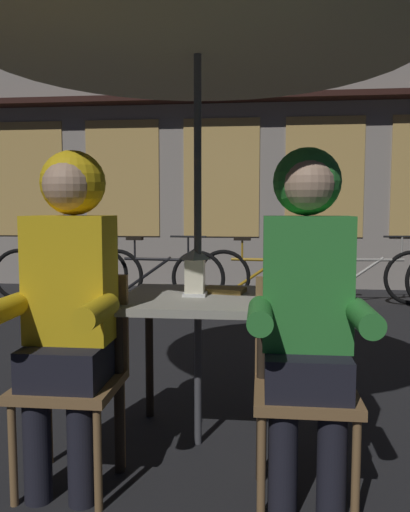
{
  "coord_description": "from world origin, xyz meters",
  "views": [
    {
      "loc": [
        0.3,
        -2.44,
        1.16
      ],
      "look_at": [
        0.0,
        0.32,
        0.9
      ],
      "focal_mm": 36.27,
      "sensor_mm": 36.0,
      "label": 1
    }
  ],
  "objects_px": {
    "person_right_hooded": "(307,289)",
    "bicycle_fourth": "(368,276)",
    "patio_umbrella": "(197,12)",
    "bicycle_second": "(157,275)",
    "chair_right": "(304,374)",
    "cafe_table": "(198,316)",
    "lantern": "(195,271)",
    "bicycle_nearest": "(61,273)",
    "bicycle_third": "(265,276)",
    "book": "(224,290)",
    "chair_left": "(76,366)",
    "person_left_hooded": "(69,285)"
  },
  "relations": [
    {
      "from": "bicycle_second",
      "to": "bicycle_fourth",
      "type": "distance_m",
      "value": 2.55
    },
    {
      "from": "patio_umbrella",
      "to": "bicycle_second",
      "type": "relative_size",
      "value": 1.38
    },
    {
      "from": "bicycle_third",
      "to": "bicycle_fourth",
      "type": "relative_size",
      "value": 1.0
    },
    {
      "from": "bicycle_nearest",
      "to": "chair_left",
      "type": "bearing_deg",
      "value": -67.39
    },
    {
      "from": "lantern",
      "to": "book",
      "type": "distance_m",
      "value": 0.2
    },
    {
      "from": "lantern",
      "to": "bicycle_nearest",
      "type": "relative_size",
      "value": 0.14
    },
    {
      "from": "person_right_hooded",
      "to": "book",
      "type": "bearing_deg",
      "value": 123.98
    },
    {
      "from": "person_right_hooded",
      "to": "cafe_table",
      "type": "bearing_deg",
      "value": 138.43
    },
    {
      "from": "bicycle_nearest",
      "to": "bicycle_second",
      "type": "bearing_deg",
      "value": -4.47
    },
    {
      "from": "chair_right",
      "to": "bicycle_second",
      "type": "bearing_deg",
      "value": 109.47
    },
    {
      "from": "bicycle_fourth",
      "to": "book",
      "type": "xyz_separation_m",
      "value": [
        -1.47,
        -3.79,
        0.41
      ]
    },
    {
      "from": "chair_left",
      "to": "bicycle_fourth",
      "type": "xyz_separation_m",
      "value": [
        2.07,
        4.27,
        -0.14
      ]
    },
    {
      "from": "person_right_hooded",
      "to": "book",
      "type": "relative_size",
      "value": 7.0
    },
    {
      "from": "person_right_hooded",
      "to": "bicycle_second",
      "type": "distance_m",
      "value": 4.39
    },
    {
      "from": "chair_right",
      "to": "bicycle_nearest",
      "type": "relative_size",
      "value": 0.52
    },
    {
      "from": "chair_left",
      "to": "bicycle_nearest",
      "type": "height_order",
      "value": "chair_left"
    },
    {
      "from": "cafe_table",
      "to": "person_right_hooded",
      "type": "bearing_deg",
      "value": -41.57
    },
    {
      "from": "bicycle_nearest",
      "to": "bicycle_second",
      "type": "distance_m",
      "value": 1.26
    },
    {
      "from": "person_left_hooded",
      "to": "bicycle_nearest",
      "type": "relative_size",
      "value": 0.84
    },
    {
      "from": "bicycle_third",
      "to": "book",
      "type": "relative_size",
      "value": 8.39
    },
    {
      "from": "person_right_hooded",
      "to": "book",
      "type": "xyz_separation_m",
      "value": [
        -0.36,
        0.53,
        -0.09
      ]
    },
    {
      "from": "patio_umbrella",
      "to": "lantern",
      "type": "xyz_separation_m",
      "value": [
        -0.01,
        0.0,
        -1.2
      ]
    },
    {
      "from": "lantern",
      "to": "book",
      "type": "relative_size",
      "value": 1.16
    },
    {
      "from": "patio_umbrella",
      "to": "chair_left",
      "type": "height_order",
      "value": "patio_umbrella"
    },
    {
      "from": "chair_right",
      "to": "book",
      "type": "distance_m",
      "value": 0.65
    },
    {
      "from": "patio_umbrella",
      "to": "bicycle_second",
      "type": "bearing_deg",
      "value": 104.51
    },
    {
      "from": "chair_right",
      "to": "person_right_hooded",
      "type": "height_order",
      "value": "person_right_hooded"
    },
    {
      "from": "lantern",
      "to": "bicycle_nearest",
      "type": "xyz_separation_m",
      "value": [
        -2.2,
        3.78,
        -0.51
      ]
    },
    {
      "from": "patio_umbrella",
      "to": "bicycle_fourth",
      "type": "xyz_separation_m",
      "value": [
        1.59,
        3.9,
        -1.71
      ]
    },
    {
      "from": "patio_umbrella",
      "to": "book",
      "type": "relative_size",
      "value": 11.55
    },
    {
      "from": "chair_left",
      "to": "bicycle_nearest",
      "type": "xyz_separation_m",
      "value": [
        -1.73,
        4.16,
        -0.14
      ]
    },
    {
      "from": "patio_umbrella",
      "to": "bicycle_fourth",
      "type": "relative_size",
      "value": 1.38
    },
    {
      "from": "patio_umbrella",
      "to": "bicycle_nearest",
      "type": "bearing_deg",
      "value": 120.28
    },
    {
      "from": "chair_left",
      "to": "chair_right",
      "type": "height_order",
      "value": "same"
    },
    {
      "from": "chair_right",
      "to": "bicycle_nearest",
      "type": "xyz_separation_m",
      "value": [
        -2.69,
        4.16,
        -0.14
      ]
    },
    {
      "from": "person_left_hooded",
      "to": "bicycle_nearest",
      "type": "distance_m",
      "value": 4.58
    },
    {
      "from": "lantern",
      "to": "person_right_hooded",
      "type": "height_order",
      "value": "person_right_hooded"
    },
    {
      "from": "person_right_hooded",
      "to": "bicycle_fourth",
      "type": "distance_m",
      "value": 4.5
    },
    {
      "from": "bicycle_second",
      "to": "book",
      "type": "height_order",
      "value": "bicycle_second"
    },
    {
      "from": "chair_left",
      "to": "person_right_hooded",
      "type": "relative_size",
      "value": 0.62
    },
    {
      "from": "chair_right",
      "to": "bicycle_fourth",
      "type": "bearing_deg",
      "value": 75.49
    },
    {
      "from": "chair_left",
      "to": "bicycle_fourth",
      "type": "relative_size",
      "value": 0.52
    },
    {
      "from": "person_left_hooded",
      "to": "bicycle_fourth",
      "type": "relative_size",
      "value": 0.83
    },
    {
      "from": "lantern",
      "to": "bicycle_fourth",
      "type": "height_order",
      "value": "lantern"
    },
    {
      "from": "bicycle_nearest",
      "to": "book",
      "type": "bearing_deg",
      "value": -57.64
    },
    {
      "from": "chair_right",
      "to": "bicycle_fourth",
      "type": "xyz_separation_m",
      "value": [
        1.11,
        4.27,
        -0.14
      ]
    },
    {
      "from": "patio_umbrella",
      "to": "bicycle_second",
      "type": "distance_m",
      "value": 4.18
    },
    {
      "from": "cafe_table",
      "to": "bicycle_third",
      "type": "distance_m",
      "value": 3.8
    },
    {
      "from": "patio_umbrella",
      "to": "lantern",
      "type": "bearing_deg",
      "value": 166.93
    },
    {
      "from": "bicycle_third",
      "to": "person_left_hooded",
      "type": "bearing_deg",
      "value": -101.26
    }
  ]
}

